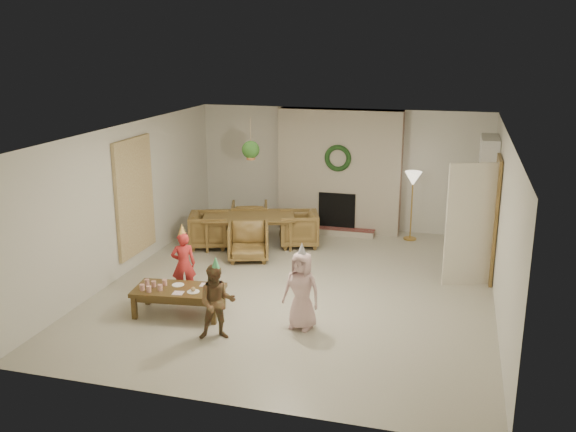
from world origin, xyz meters
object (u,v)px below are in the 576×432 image
(child_plaid, at_px, (217,302))
(child_pink, at_px, (302,290))
(dining_table, at_px, (249,231))
(child_red, at_px, (184,264))
(dining_chair_left, at_px, (209,230))
(dining_chair_far, at_px, (250,219))
(coffee_table_top, at_px, (179,290))
(dining_chair_near, at_px, (248,242))
(dining_chair_right, at_px, (298,229))

(child_plaid, relative_size, child_pink, 0.94)
(dining_table, distance_m, child_red, 2.58)
(dining_chair_left, distance_m, child_pink, 3.90)
(dining_chair_far, relative_size, child_red, 0.72)
(child_red, height_order, child_pink, child_pink)
(coffee_table_top, distance_m, child_red, 0.69)
(child_red, distance_m, child_pink, 2.11)
(dining_table, distance_m, dining_chair_near, 0.76)
(dining_chair_near, xyz_separation_m, dining_chair_left, (-0.95, 0.49, 0.00))
(dining_chair_left, bearing_deg, child_plaid, -174.00)
(dining_table, bearing_deg, coffee_table_top, -107.34)
(dining_chair_far, height_order, child_plaid, child_plaid)
(dining_chair_left, height_order, child_red, child_red)
(dining_chair_right, distance_m, child_pink, 3.59)
(dining_chair_near, bearing_deg, dining_chair_left, 135.00)
(dining_chair_near, xyz_separation_m, child_pink, (1.60, -2.45, 0.21))
(dining_table, xyz_separation_m, coffee_table_top, (0.02, -3.20, 0.06))
(child_red, distance_m, child_plaid, 1.59)
(child_plaid, bearing_deg, coffee_table_top, 124.25)
(dining_chair_near, xyz_separation_m, dining_chair_far, (-0.46, 1.44, 0.00))
(dining_table, height_order, child_plaid, child_plaid)
(dining_chair_left, bearing_deg, dining_chair_far, -45.00)
(child_red, height_order, child_plaid, child_plaid)
(dining_table, relative_size, child_pink, 1.58)
(child_pink, bearing_deg, coffee_table_top, -167.84)
(child_red, relative_size, child_pink, 0.94)
(dining_chair_near, relative_size, child_plaid, 0.72)
(dining_chair_left, relative_size, dining_chair_right, 1.00)
(dining_chair_far, distance_m, dining_chair_left, 1.07)
(coffee_table_top, bearing_deg, dining_chair_left, 97.31)
(dining_chair_far, xyz_separation_m, dining_chair_left, (-0.49, -0.95, 0.00))
(dining_chair_near, bearing_deg, dining_chair_right, 38.66)
(dining_chair_left, distance_m, child_plaid, 3.88)
(dining_chair_left, distance_m, coffee_table_top, 3.06)
(dining_chair_right, height_order, child_pink, child_pink)
(dining_chair_right, xyz_separation_m, child_red, (-1.09, -2.85, 0.18))
(dining_chair_right, relative_size, child_pink, 0.67)
(child_pink, bearing_deg, dining_chair_left, 142.24)
(dining_chair_far, relative_size, dining_chair_right, 1.00)
(dining_chair_near, distance_m, dining_chair_left, 1.07)
(dining_table, distance_m, dining_chair_left, 0.76)
(dining_chair_far, bearing_deg, child_pink, 100.16)
(dining_chair_right, height_order, coffee_table_top, dining_chair_right)
(child_red, xyz_separation_m, child_plaid, (1.03, -1.22, 0.00))
(dining_chair_right, height_order, child_plaid, child_plaid)
(dining_chair_near, height_order, dining_chair_left, same)
(dining_table, bearing_deg, child_red, -111.94)
(child_plaid, height_order, child_pink, child_pink)
(dining_chair_near, relative_size, coffee_table_top, 0.58)
(dining_table, height_order, dining_chair_left, dining_chair_left)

